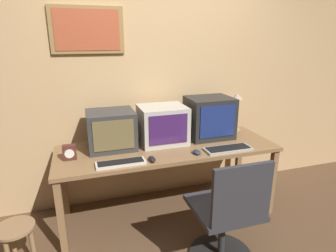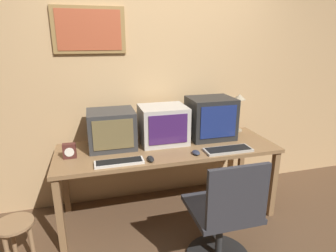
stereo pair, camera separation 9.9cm
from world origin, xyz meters
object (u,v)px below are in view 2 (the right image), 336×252
Objects in this scene: side_stool at (16,234)px; monitor_center at (163,124)px; desk_clock at (70,151)px; monitor_right at (211,118)px; mouse_near_keyboard at (151,159)px; desk_lamp at (239,103)px; keyboard_main at (119,162)px; mouse_far_corner at (196,153)px; monitor_left at (112,129)px; office_chair at (224,221)px; keyboard_side at (228,150)px.

monitor_center is at bearing 21.59° from side_stool.
desk_clock reaches higher than side_stool.
mouse_near_keyboard is (-0.74, -0.43, -0.19)m from monitor_right.
desk_lamp is (1.12, 0.54, 0.30)m from mouse_near_keyboard.
desk_lamp reaches higher than side_stool.
mouse_far_corner is at bearing 0.99° from keyboard_main.
office_chair is (0.75, -0.93, -0.51)m from monitor_left.
office_chair is (-0.28, -0.95, -0.55)m from monitor_right.
side_stool is (-1.52, -0.13, -0.46)m from mouse_far_corner.
monitor_left is at bearing 32.88° from side_stool.
monitor_left is at bearing 158.85° from keyboard_side.
monitor_left reaches higher than keyboard_main.
mouse_far_corner is (0.71, -0.39, -0.16)m from monitor_left.
desk_clock is (-1.41, -0.18, -0.15)m from monitor_right.
mouse_far_corner is (0.69, 0.01, 0.00)m from keyboard_main.
mouse_near_keyboard is (0.27, -0.01, 0.00)m from keyboard_main.
monitor_right and desk_lamp have the same top height.
keyboard_side is at bearing -89.15° from monitor_right.
monitor_left is 1.09× the size of side_stool.
mouse_near_keyboard reaches higher than keyboard_side.
monitor_right is 1.10m from keyboard_main.
mouse_far_corner reaches higher than side_stool.
monitor_left reaches higher than mouse_near_keyboard.
desk_lamp is at bearing 4.99° from monitor_left.
monitor_right is at bearing 73.67° from office_chair.
desk_lamp is at bearing 16.19° from monitor_right.
mouse_far_corner is 0.78× the size of desk_clock.
mouse_far_corner is at bearing -143.55° from desk_lamp.
keyboard_main is 0.95m from side_stool.
keyboard_main is 0.47m from desk_clock.
keyboard_main is 0.91× the size of keyboard_side.
side_stool is at bearing -163.74° from monitor_right.
monitor_left is 0.47× the size of office_chair.
mouse_near_keyboard and mouse_far_corner have the same top height.
monitor_left is 3.31× the size of desk_clock.
monitor_center reaches higher than mouse_near_keyboard.
monitor_left is at bearing -179.39° from monitor_right.
monitor_center is 3.45× the size of desk_clock.
side_stool is at bearing -140.11° from desk_clock.
monitor_right reaches higher than mouse_near_keyboard.
keyboard_side is at bearing 0.29° from keyboard_main.
monitor_left is 0.51m from monitor_center.
mouse_near_keyboard is 0.72m from desk_clock.
keyboard_main is 0.69m from mouse_far_corner.
mouse_far_corner is at bearing -61.98° from monitor_center.
keyboard_main is at bearing 8.25° from side_stool.
mouse_far_corner is (0.21, -0.39, -0.17)m from monitor_center.
desk_lamp is (1.39, 0.53, 0.31)m from keyboard_main.
desk_lamp is (1.41, 0.12, 0.14)m from monitor_left.
mouse_far_corner is 0.26× the size of side_stool.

